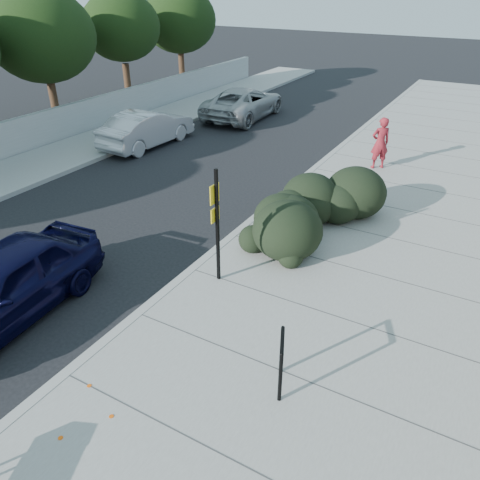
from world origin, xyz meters
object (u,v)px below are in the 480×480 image
Objects in this scene: sedan_navy at (2,286)px; pedestrian at (380,143)px; bike_rack at (281,358)px; wagon_silver at (147,128)px; suv_silver at (244,103)px; sign_post at (217,220)px.

sedan_navy is 2.48× the size of pedestrian.
wagon_silver reaches higher than bike_rack.
sedan_navy is 0.85× the size of suv_silver.
pedestrian reaches higher than bike_rack.
sign_post is 4.71m from sedan_navy.
sedan_navy is at bearing 100.02° from suv_silver.
bike_rack is 6.05m from sedan_navy.
sedan_navy is at bearing -131.44° from sign_post.
sedan_navy reaches higher than bike_rack.
suv_silver is at bearing 97.95° from bike_rack.
wagon_silver is (-10.96, 9.76, -0.03)m from bike_rack.
suv_silver is (-3.65, 16.83, -0.03)m from sedan_navy.
sedan_navy is 11.84m from wagon_silver.
pedestrian is at bearing 64.75° from sedan_navy.
suv_silver is at bearing -66.83° from pedestrian.
pedestrian is at bearing 73.93° from bike_rack.
sign_post reaches higher than pedestrian.
pedestrian is (9.49, 1.81, 0.34)m from wagon_silver.
sign_post reaches higher than wagon_silver.
sign_post is at bearing 116.42° from bike_rack.
sign_post is at bearing 114.78° from suv_silver.
sign_post is at bearing 140.57° from wagon_silver.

